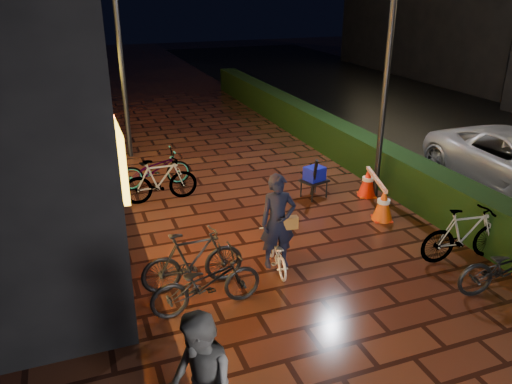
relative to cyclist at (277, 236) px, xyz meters
name	(u,v)px	position (x,y,z in m)	size (l,w,h in m)	color
ground	(370,312)	(0.88, -1.69, -0.68)	(80.00, 80.00, 0.00)	#381911
hedge	(323,131)	(4.18, 6.31, -0.18)	(0.70, 20.00, 1.00)	black
lamp_post_hedge	(386,81)	(3.53, 2.28, 2.09)	(0.48, 0.17, 5.04)	black
lamp_post_sf	(121,57)	(-1.63, 7.47, 2.22)	(0.50, 0.15, 5.27)	black
cyclist	(277,236)	(0.00, 0.00, 0.00)	(0.69, 1.32, 1.83)	white
traffic_barrier	(375,192)	(3.16, 1.75, -0.32)	(0.90, 1.77, 0.72)	#D6480B
cart_assembly	(314,176)	(2.09, 2.72, -0.11)	(0.70, 0.75, 1.11)	black
parked_bikes_storefront	(174,213)	(-1.43, 1.96, -0.18)	(1.97, 6.18, 1.05)	black
parked_bikes_hedge	(510,265)	(3.31, -1.97, -0.17)	(1.90, 2.87, 1.05)	black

